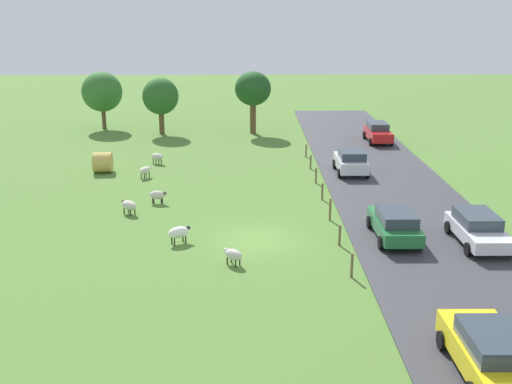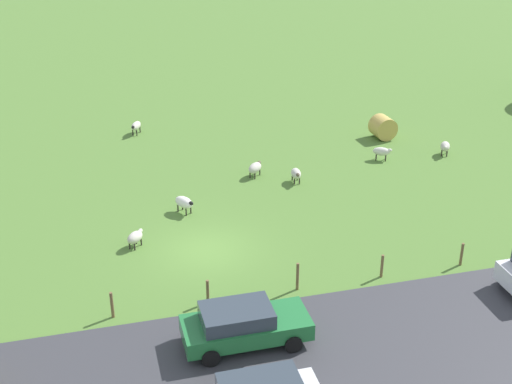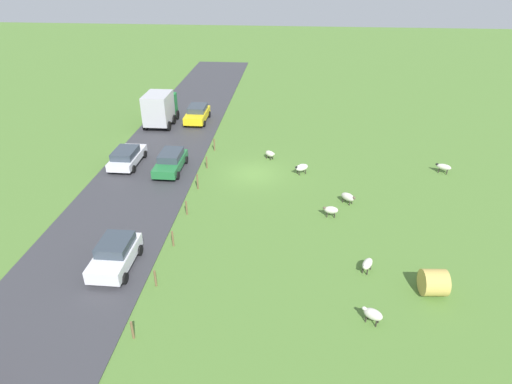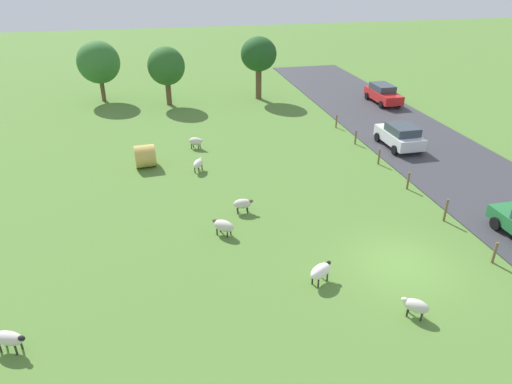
% 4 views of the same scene
% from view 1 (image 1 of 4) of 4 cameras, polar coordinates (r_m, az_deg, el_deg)
% --- Properties ---
extents(ground_plane, '(160.00, 160.00, 0.00)m').
position_cam_1_polar(ground_plane, '(30.43, 0.10, -4.53)').
color(ground_plane, '#517A33').
extents(road_strip, '(8.00, 80.00, 0.06)m').
position_cam_1_polar(road_strip, '(31.72, 15.99, -4.25)').
color(road_strip, '#38383D').
rests_on(road_strip, ground_plane).
extents(sheep_0, '(1.23, 1.06, 0.85)m').
position_cam_1_polar(sheep_0, '(30.08, -7.26, -3.78)').
color(sheep_0, white).
rests_on(sheep_0, ground_plane).
extents(sheep_1, '(1.10, 0.93, 0.80)m').
position_cam_1_polar(sheep_1, '(45.81, -9.26, 3.27)').
color(sheep_1, beige).
rests_on(sheep_1, ground_plane).
extents(sheep_2, '(1.06, 0.58, 0.78)m').
position_cam_1_polar(sheep_2, '(36.38, -9.22, -0.29)').
color(sheep_2, beige).
rests_on(sheep_2, ground_plane).
extents(sheep_3, '(0.89, 1.13, 0.77)m').
position_cam_1_polar(sheep_3, '(42.09, -10.36, 2.01)').
color(sheep_3, silver).
rests_on(sheep_3, ground_plane).
extents(sheep_5, '(1.16, 1.13, 0.79)m').
position_cam_1_polar(sheep_5, '(34.79, -11.83, -1.24)').
color(sheep_5, beige).
rests_on(sheep_5, ground_plane).
extents(sheep_6, '(1.02, 0.98, 0.75)m').
position_cam_1_polar(sheep_6, '(27.42, -2.16, -5.89)').
color(sheep_6, beige).
rests_on(sheep_6, ground_plane).
extents(hay_bale_0, '(1.37, 1.51, 1.42)m').
position_cam_1_polar(hay_bale_0, '(44.13, -14.17, 2.70)').
color(hay_bale_0, tan).
rests_on(hay_bale_0, ground_plane).
extents(tree_0, '(3.26, 3.26, 5.15)m').
position_cam_1_polar(tree_0, '(56.50, -8.95, 8.84)').
color(tree_0, brown).
rests_on(tree_0, ground_plane).
extents(tree_1, '(3.80, 3.80, 5.45)m').
position_cam_1_polar(tree_1, '(60.16, -14.24, 9.09)').
color(tree_1, brown).
rests_on(tree_1, ground_plane).
extents(tree_2, '(3.29, 3.29, 5.68)m').
position_cam_1_polar(tree_2, '(56.04, -0.29, 9.61)').
color(tree_2, brown).
rests_on(tree_2, ground_plane).
extents(fence_post_0, '(0.12, 0.12, 1.11)m').
position_cam_1_polar(fence_post_0, '(26.47, 8.98, -6.81)').
color(fence_post_0, brown).
rests_on(fence_post_0, ground_plane).
extents(fence_post_1, '(0.12, 0.12, 1.04)m').
position_cam_1_polar(fence_post_1, '(29.86, 7.85, -4.05)').
color(fence_post_1, brown).
rests_on(fence_post_1, ground_plane).
extents(fence_post_2, '(0.12, 0.12, 1.23)m').
position_cam_1_polar(fence_post_2, '(33.27, 6.97, -1.64)').
color(fence_post_2, brown).
rests_on(fence_post_2, ground_plane).
extents(fence_post_3, '(0.12, 0.12, 1.05)m').
position_cam_1_polar(fence_post_3, '(36.79, 6.24, 0.04)').
color(fence_post_3, brown).
rests_on(fence_post_3, ground_plane).
extents(fence_post_4, '(0.12, 0.12, 1.06)m').
position_cam_1_polar(fence_post_4, '(40.31, 5.65, 1.55)').
color(fence_post_4, brown).
rests_on(fence_post_4, ground_plane).
extents(fence_post_5, '(0.12, 0.12, 1.02)m').
position_cam_1_polar(fence_post_5, '(43.87, 5.14, 2.80)').
color(fence_post_5, brown).
rests_on(fence_post_5, ground_plane).
extents(fence_post_6, '(0.12, 0.12, 1.02)m').
position_cam_1_polar(fence_post_6, '(47.45, 4.72, 3.87)').
color(fence_post_6, brown).
rests_on(fence_post_6, ground_plane).
extents(car_0, '(1.99, 4.45, 1.65)m').
position_cam_1_polar(car_0, '(53.61, 11.35, 5.54)').
color(car_0, red).
rests_on(car_0, road_strip).
extents(car_1, '(2.17, 4.57, 1.49)m').
position_cam_1_polar(car_1, '(31.53, 20.09, -3.19)').
color(car_1, silver).
rests_on(car_1, road_strip).
extents(car_2, '(2.10, 4.56, 1.53)m').
position_cam_1_polar(car_2, '(30.97, 12.89, -2.89)').
color(car_2, '#237238').
rests_on(car_2, road_strip).
extents(car_3, '(2.21, 4.48, 1.63)m').
position_cam_1_polar(car_3, '(20.75, 21.14, -13.74)').
color(car_3, yellow).
rests_on(car_3, road_strip).
extents(car_4, '(2.13, 3.95, 1.66)m').
position_cam_1_polar(car_4, '(42.83, 8.91, 2.87)').
color(car_4, silver).
rests_on(car_4, road_strip).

